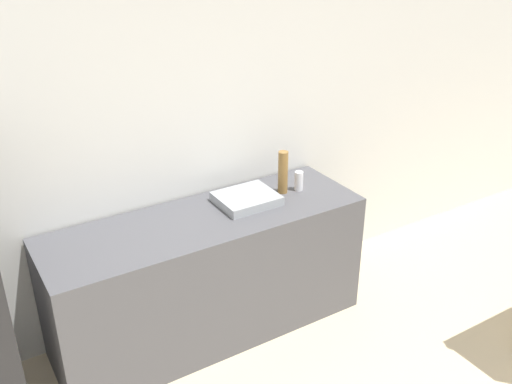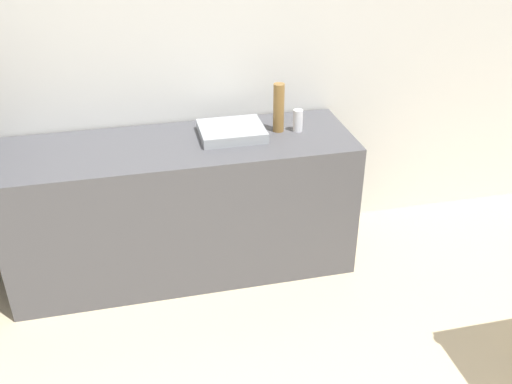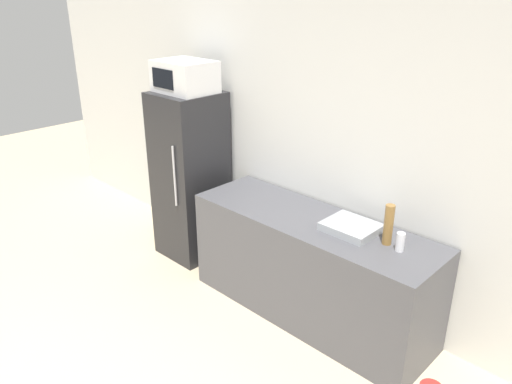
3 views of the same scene
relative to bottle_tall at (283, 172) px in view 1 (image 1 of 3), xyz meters
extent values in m
cube|color=silver|center=(-0.84, 0.32, 0.28)|extent=(8.00, 0.06, 2.60)
cube|color=#4C4C51|center=(-0.61, -0.05, -0.58)|extent=(2.06, 0.65, 0.87)
cube|color=#9EA3A8|center=(-0.29, -0.01, -0.12)|extent=(0.38, 0.33, 0.06)
cylinder|color=olive|center=(0.00, 0.00, 0.00)|extent=(0.07, 0.07, 0.30)
cylinder|color=silver|center=(0.11, -0.03, -0.08)|extent=(0.06, 0.06, 0.13)
camera|label=1|loc=(-1.99, -2.88, 1.55)|focal=40.00mm
camera|label=2|loc=(-0.86, -3.09, 1.25)|focal=40.00mm
camera|label=3|loc=(1.48, -2.86, 1.55)|focal=35.00mm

